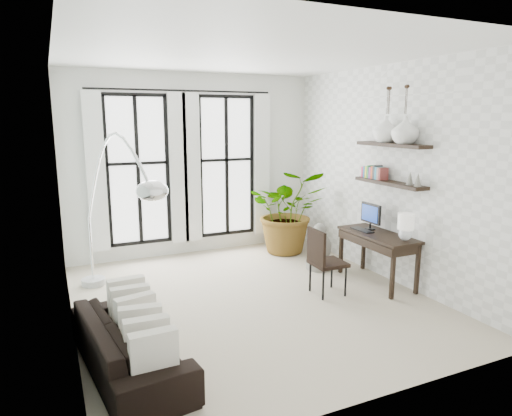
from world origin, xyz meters
TOP-DOWN VIEW (x-y plane):
  - floor at (0.00, 0.00)m, footprint 5.00×5.00m
  - ceiling at (0.00, 0.00)m, footprint 5.00×5.00m
  - wall_left at (-2.25, 0.00)m, footprint 0.00×5.00m
  - wall_right at (2.25, 0.00)m, footprint 0.00×5.00m
  - wall_back at (0.00, 2.50)m, footprint 4.50×0.00m
  - windows at (-0.20, 2.43)m, footprint 3.26×0.13m
  - wall_shelves at (2.11, -0.16)m, footprint 0.25×1.30m
  - sofa at (-1.80, -1.13)m, footprint 0.96×1.95m
  - throw_pillows at (-1.70, -1.13)m, footprint 0.40×1.52m
  - plant at (1.53, 1.78)m, footprint 1.76×1.67m
  - desk at (1.95, -0.25)m, footprint 0.55×1.29m
  - desk_chair at (0.97, -0.25)m, footprint 0.46×0.46m
  - arc_lamp at (-1.70, 0.19)m, footprint 0.72×2.88m
  - buddha at (1.53, 0.72)m, footprint 0.42×0.42m
  - vase_a at (2.11, -0.45)m, footprint 0.37×0.37m
  - vase_b at (2.11, -0.05)m, footprint 0.37×0.37m

SIDE VIEW (x-z plane):
  - floor at x=0.00m, z-range 0.00..0.00m
  - sofa at x=-1.80m, z-range 0.00..0.55m
  - buddha at x=1.53m, z-range -0.06..0.70m
  - throw_pillows at x=-1.70m, z-range 0.30..0.70m
  - desk_chair at x=0.97m, z-range 0.07..1.01m
  - desk at x=1.95m, z-range 0.14..1.29m
  - plant at x=1.53m, z-range 0.00..1.54m
  - windows at x=-0.20m, z-range 0.24..2.88m
  - wall_left at x=-2.25m, z-range -0.90..4.10m
  - wall_right at x=2.25m, z-range -0.90..4.10m
  - wall_back at x=0.00m, z-range -0.65..3.85m
  - wall_shelves at x=2.11m, z-range 1.43..2.03m
  - arc_lamp at x=-1.70m, z-range 0.64..2.91m
  - vase_a at x=2.11m, z-range 2.07..2.46m
  - vase_b at x=2.11m, z-range 2.07..2.46m
  - ceiling at x=0.00m, z-range 3.20..3.20m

